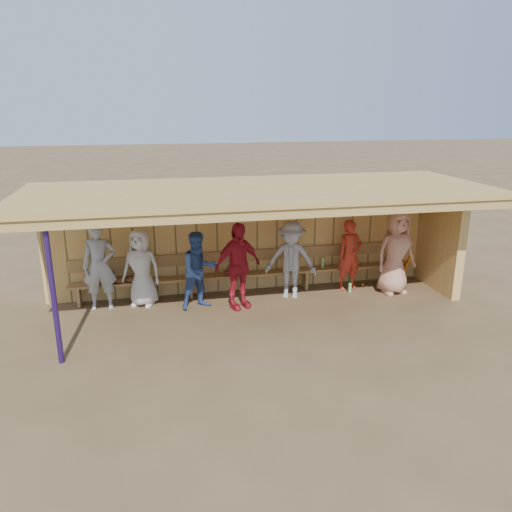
{
  "coord_description": "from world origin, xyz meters",
  "views": [
    {
      "loc": [
        -2.04,
        -9.12,
        4.01
      ],
      "look_at": [
        0.0,
        0.35,
        1.05
      ],
      "focal_mm": 35.0,
      "sensor_mm": 36.0,
      "label": 1
    }
  ],
  "objects_px": {
    "player_e": "(291,260)",
    "player_h": "(396,253)",
    "player_b": "(141,268)",
    "bench": "(249,269)",
    "player_c": "(199,270)",
    "player_g": "(350,255)",
    "player_a": "(100,266)",
    "player_d": "(238,266)"
  },
  "relations": [
    {
      "from": "player_h",
      "to": "player_a",
      "type": "bearing_deg",
      "value": 169.7
    },
    {
      "from": "player_a",
      "to": "player_h",
      "type": "height_order",
      "value": "player_h"
    },
    {
      "from": "player_b",
      "to": "player_d",
      "type": "distance_m",
      "value": 1.98
    },
    {
      "from": "player_d",
      "to": "player_c",
      "type": "bearing_deg",
      "value": 145.96
    },
    {
      "from": "bench",
      "to": "player_e",
      "type": "bearing_deg",
      "value": -32.89
    },
    {
      "from": "player_a",
      "to": "player_g",
      "type": "height_order",
      "value": "player_a"
    },
    {
      "from": "player_h",
      "to": "bench",
      "type": "bearing_deg",
      "value": 160.25
    },
    {
      "from": "player_b",
      "to": "player_g",
      "type": "xyz_separation_m",
      "value": [
        4.53,
        0.0,
        -0.02
      ]
    },
    {
      "from": "player_b",
      "to": "player_d",
      "type": "height_order",
      "value": "player_d"
    },
    {
      "from": "player_b",
      "to": "player_g",
      "type": "bearing_deg",
      "value": 21.68
    },
    {
      "from": "player_a",
      "to": "player_g",
      "type": "distance_m",
      "value": 5.35
    },
    {
      "from": "player_a",
      "to": "player_b",
      "type": "height_order",
      "value": "player_a"
    },
    {
      "from": "player_e",
      "to": "player_h",
      "type": "distance_m",
      "value": 2.31
    },
    {
      "from": "player_b",
      "to": "bench",
      "type": "distance_m",
      "value": 2.34
    },
    {
      "from": "player_h",
      "to": "player_c",
      "type": "bearing_deg",
      "value": 173.03
    },
    {
      "from": "player_h",
      "to": "player_b",
      "type": "bearing_deg",
      "value": 169.09
    },
    {
      "from": "player_h",
      "to": "player_g",
      "type": "bearing_deg",
      "value": 146.92
    },
    {
      "from": "bench",
      "to": "player_h",
      "type": "bearing_deg",
      "value": -13.52
    },
    {
      "from": "player_d",
      "to": "bench",
      "type": "bearing_deg",
      "value": 42.79
    },
    {
      "from": "player_b",
      "to": "bench",
      "type": "xyz_separation_m",
      "value": [
        2.3,
        0.31,
        -0.29
      ]
    },
    {
      "from": "player_d",
      "to": "player_e",
      "type": "bearing_deg",
      "value": -7.11
    },
    {
      "from": "player_c",
      "to": "player_e",
      "type": "height_order",
      "value": "player_e"
    },
    {
      "from": "player_a",
      "to": "player_h",
      "type": "bearing_deg",
      "value": -3.85
    },
    {
      "from": "player_c",
      "to": "player_d",
      "type": "xyz_separation_m",
      "value": [
        0.76,
        -0.16,
        0.09
      ]
    },
    {
      "from": "player_c",
      "to": "bench",
      "type": "xyz_separation_m",
      "value": [
        1.16,
        0.69,
        -0.27
      ]
    },
    {
      "from": "player_d",
      "to": "player_e",
      "type": "height_order",
      "value": "player_d"
    },
    {
      "from": "player_a",
      "to": "player_g",
      "type": "bearing_deg",
      "value": 0.21
    },
    {
      "from": "player_b",
      "to": "player_d",
      "type": "relative_size",
      "value": 0.91
    },
    {
      "from": "player_a",
      "to": "player_c",
      "type": "distance_m",
      "value": 1.99
    },
    {
      "from": "player_c",
      "to": "player_g",
      "type": "xyz_separation_m",
      "value": [
        3.39,
        0.39,
        -0.01
      ]
    },
    {
      "from": "player_a",
      "to": "bench",
      "type": "distance_m",
      "value": 3.15
    },
    {
      "from": "player_c",
      "to": "bench",
      "type": "relative_size",
      "value": 0.21
    },
    {
      "from": "player_h",
      "to": "player_d",
      "type": "bearing_deg",
      "value": 175.46
    },
    {
      "from": "player_b",
      "to": "player_c",
      "type": "xyz_separation_m",
      "value": [
        1.14,
        -0.39,
        -0.01
      ]
    },
    {
      "from": "player_b",
      "to": "player_g",
      "type": "height_order",
      "value": "player_b"
    },
    {
      "from": "player_g",
      "to": "bench",
      "type": "bearing_deg",
      "value": 162.92
    },
    {
      "from": "player_c",
      "to": "player_g",
      "type": "relative_size",
      "value": 1.01
    },
    {
      "from": "player_a",
      "to": "player_h",
      "type": "relative_size",
      "value": 0.98
    },
    {
      "from": "player_g",
      "to": "bench",
      "type": "height_order",
      "value": "player_g"
    },
    {
      "from": "player_e",
      "to": "player_d",
      "type": "bearing_deg",
      "value": -143.61
    },
    {
      "from": "player_e",
      "to": "bench",
      "type": "distance_m",
      "value": 1.01
    },
    {
      "from": "player_a",
      "to": "player_c",
      "type": "xyz_separation_m",
      "value": [
        1.95,
        -0.39,
        -0.11
      ]
    }
  ]
}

